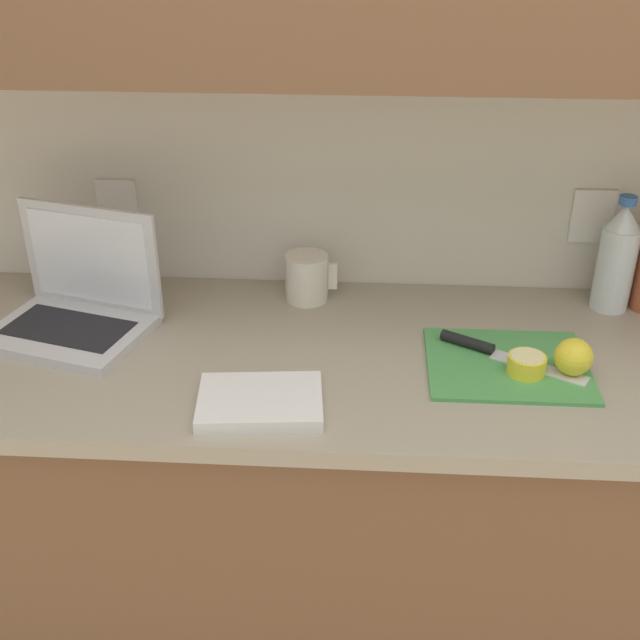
% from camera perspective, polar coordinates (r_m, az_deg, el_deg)
% --- Properties ---
extents(counter_unit, '(2.58, 0.64, 0.91)m').
position_cam_1_polar(counter_unit, '(1.89, 12.58, -14.27)').
color(counter_unit, brown).
rests_on(counter_unit, ground_plane).
extents(laptop, '(0.36, 0.31, 0.25)m').
position_cam_1_polar(laptop, '(1.73, -16.85, 1.25)').
color(laptop, silver).
rests_on(laptop, counter_unit).
extents(cutting_board, '(0.31, 0.26, 0.01)m').
position_cam_1_polar(cutting_board, '(1.59, 13.16, -3.11)').
color(cutting_board, '#4C9E51').
rests_on(cutting_board, counter_unit).
extents(knife, '(0.27, 0.17, 0.02)m').
position_cam_1_polar(knife, '(1.61, 11.75, -2.02)').
color(knife, silver).
rests_on(knife, cutting_board).
extents(lemon_half_cut, '(0.07, 0.07, 0.04)m').
position_cam_1_polar(lemon_half_cut, '(1.55, 14.48, -3.07)').
color(lemon_half_cut, yellow).
rests_on(lemon_half_cut, cutting_board).
extents(lemon_whole_beside, '(0.07, 0.07, 0.07)m').
position_cam_1_polar(lemon_whole_beside, '(1.57, 17.59, -2.52)').
color(lemon_whole_beside, yellow).
rests_on(lemon_whole_beside, cutting_board).
extents(bottle_water_clear, '(0.08, 0.08, 0.26)m').
position_cam_1_polar(bottle_water_clear, '(1.83, 20.36, 4.14)').
color(bottle_water_clear, silver).
rests_on(bottle_water_clear, counter_unit).
extents(measuring_cup, '(0.12, 0.10, 0.11)m').
position_cam_1_polar(measuring_cup, '(1.78, -0.92, 3.05)').
color(measuring_cup, silver).
rests_on(measuring_cup, counter_unit).
extents(dish_towel, '(0.23, 0.18, 0.02)m').
position_cam_1_polar(dish_towel, '(1.43, -4.28, -5.81)').
color(dish_towel, white).
rests_on(dish_towel, counter_unit).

